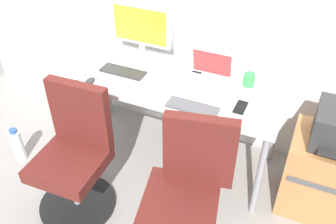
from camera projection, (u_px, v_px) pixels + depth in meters
name	position (u px, v px, depth m)	size (l,w,h in m)	color
ground_plane	(170.00, 154.00, 3.08)	(5.28, 5.28, 0.00)	gray
desk	(171.00, 87.00, 2.67)	(1.63, 0.69, 0.74)	silver
office_chair_left	(75.00, 157.00, 2.45)	(0.54, 0.54, 0.94)	black
office_chair_right	(186.00, 196.00, 2.18)	(0.54, 0.54, 0.94)	black
side_cabinet	(328.00, 176.00, 2.48)	(0.57, 0.43, 0.60)	#B77542
water_bottle_on_floor	(18.00, 145.00, 2.95)	(0.09, 0.09, 0.31)	white
desktop_monitor	(141.00, 28.00, 2.74)	(0.48, 0.18, 0.43)	silver
open_laptop	(208.00, 76.00, 2.56)	(0.31, 0.26, 0.23)	silver
keyboard_by_monitor	(123.00, 72.00, 2.70)	(0.34, 0.12, 0.02)	#2D2D2D
keyboard_by_laptop	(192.00, 107.00, 2.35)	(0.34, 0.12, 0.02)	#515156
mouse_by_monitor	(76.00, 77.00, 2.63)	(0.06, 0.10, 0.03)	#B7B7B7
mouse_by_laptop	(90.00, 81.00, 2.59)	(0.06, 0.10, 0.03)	#2D2D2D
coffee_mug	(249.00, 80.00, 2.54)	(0.08, 0.08, 0.09)	green
pen_cup	(230.00, 66.00, 2.68)	(0.07, 0.07, 0.10)	slate
phone_near_monitor	(241.00, 107.00, 2.35)	(0.07, 0.14, 0.01)	black
phone_near_laptop	(200.00, 68.00, 2.75)	(0.07, 0.14, 0.01)	black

